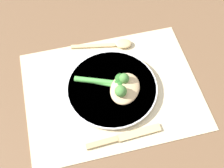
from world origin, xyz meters
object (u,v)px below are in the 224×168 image
at_px(chicken_fillet, 125,89).
at_px(knife, 123,137).
at_px(broccoli_stalk_rear, 120,85).
at_px(plate, 112,88).
at_px(broccoli_stalk_left, 111,81).
at_px(spoon, 116,44).

bearing_deg(chicken_fillet, knife, 72.80).
distance_m(broccoli_stalk_rear, knife, 0.14).
xyz_separation_m(plate, chicken_fillet, (-0.03, 0.02, 0.02)).
distance_m(broccoli_stalk_rear, broccoli_stalk_left, 0.02).
xyz_separation_m(broccoli_stalk_left, spoon, (-0.05, -0.14, -0.02)).
bearing_deg(broccoli_stalk_left, knife, 18.15).
relative_size(plate, knife, 1.27).
bearing_deg(broccoli_stalk_left, spoon, -178.00).
height_order(plate, broccoli_stalk_rear, broccoli_stalk_rear).
height_order(broccoli_stalk_rear, spoon, broccoli_stalk_rear).
height_order(broccoli_stalk_rear, knife, broccoli_stalk_rear).
xyz_separation_m(broccoli_stalk_rear, spoon, (-0.03, -0.15, -0.02)).
xyz_separation_m(broccoli_stalk_rear, knife, (0.03, 0.13, -0.02)).
bearing_deg(chicken_fillet, spoon, -96.33).
height_order(knife, spoon, spoon).
height_order(plate, chicken_fillet, chicken_fillet).
relative_size(plate, broccoli_stalk_left, 1.79).
bearing_deg(plate, broccoli_stalk_rear, 166.37).
distance_m(chicken_fillet, knife, 0.13).
bearing_deg(spoon, chicken_fillet, 4.28).
distance_m(chicken_fillet, spoon, 0.17).
height_order(plate, knife, plate).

